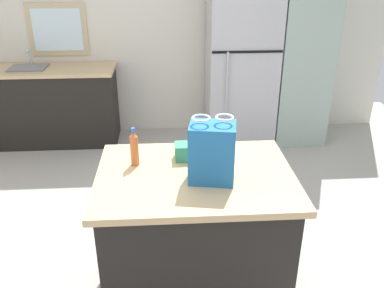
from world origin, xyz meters
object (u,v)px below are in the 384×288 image
at_px(tall_cabinet, 303,46).
at_px(bottle, 134,148).
at_px(kitchen_island, 195,236).
at_px(shopping_bag, 212,152).
at_px(refrigerator, 241,65).
at_px(small_box, 184,152).

distance_m(tall_cabinet, bottle, 2.95).
bearing_deg(kitchen_island, shopping_bag, -39.51).
bearing_deg(bottle, refrigerator, 65.70).
bearing_deg(tall_cabinet, small_box, -122.54).
height_order(refrigerator, tall_cabinet, tall_cabinet).
xyz_separation_m(tall_cabinet, small_box, (-1.47, -2.30, -0.16)).
relative_size(kitchen_island, shopping_bag, 3.03).
bearing_deg(refrigerator, shopping_bag, -103.57).
xyz_separation_m(kitchen_island, small_box, (-0.06, 0.19, 0.50)).
distance_m(tall_cabinet, shopping_bag, 2.88).
relative_size(shopping_bag, bottle, 1.58).
relative_size(tall_cabinet, bottle, 9.28).
xyz_separation_m(shopping_bag, bottle, (-0.45, 0.21, -0.06)).
xyz_separation_m(refrigerator, shopping_bag, (-0.62, -2.56, 0.16)).
distance_m(kitchen_island, refrigerator, 2.63).
height_order(kitchen_island, bottle, bottle).
bearing_deg(bottle, kitchen_island, -20.61).
relative_size(refrigerator, shopping_bag, 4.84).
height_order(refrigerator, small_box, refrigerator).
bearing_deg(kitchen_island, refrigerator, 74.17).
relative_size(tall_cabinet, shopping_bag, 5.88).
relative_size(refrigerator, small_box, 16.21).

